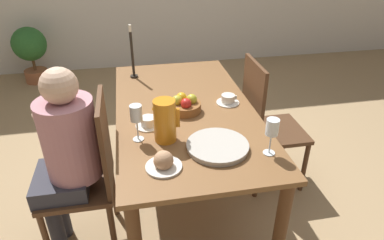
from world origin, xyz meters
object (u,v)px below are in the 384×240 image
Objects in this scene: wine_glass_water at (136,115)px; teacup_across at (228,100)px; teacup_near_person at (148,122)px; candlestick_tall at (132,57)px; red_pitcher at (165,121)px; potted_plant at (30,49)px; serving_tray at (218,146)px; wine_glass_juice at (272,129)px; fruit_bowl at (184,105)px; person_seated at (66,151)px; chair_opposite at (266,123)px; chair_person_side at (89,174)px; bread_plate at (164,162)px.

wine_glass_water is 0.70m from teacup_across.
candlestick_tall is at bearing 93.82° from teacup_near_person.
red_pitcher is 3.19m from potted_plant.
teacup_near_person is at bearing 138.41° from serving_tray.
serving_tray is (-0.25, 0.09, -0.13)m from wine_glass_juice.
red_pitcher is 1.15× the size of fruit_bowl.
candlestick_tall is at bearing 98.11° from red_pitcher.
potted_plant is at bearing 16.30° from person_seated.
teacup_across is at bearing -75.77° from chair_opposite.
wine_glass_water is (0.30, -0.06, 0.39)m from chair_person_side.
serving_tray is at bearing -77.21° from fruit_bowl.
serving_tray is at bearing 160.23° from wine_glass_juice.
red_pitcher reaches higher than fruit_bowl.
serving_tray is (-0.52, -0.58, 0.25)m from chair_opposite.
fruit_bowl is at bearing 70.37° from bread_plate.
fruit_bowl reaches higher than potted_plant.
teacup_across is 3.11m from potted_plant.
wine_glass_juice is 0.72m from teacup_near_person.
chair_opposite is 5.52× the size of bread_plate.
person_seated is 7.84× the size of teacup_across.
red_pitcher is at bearing -81.89° from candlestick_tall.
chair_person_side is at bearing -162.95° from teacup_across.
chair_person_side is 2.92m from potted_plant.
person_seated reaches higher than teacup_across.
bread_plate is at bearing -159.92° from serving_tray.
wine_glass_juice is 0.97× the size of fruit_bowl.
bread_plate is (-0.55, -0.02, -0.11)m from wine_glass_juice.
fruit_bowl is (0.16, 0.30, -0.08)m from red_pitcher.
potted_plant is at bearing 122.43° from candlestick_tall.
teacup_near_person is at bearing -149.15° from fruit_bowl.
person_seated reaches higher than chair_person_side.
serving_tray is at bearing -28.21° from red_pitcher.
potted_plant is at bearing 113.20° from wine_glass_water.
red_pitcher is at bearing 80.93° from bread_plate.
person_seated is 7.84× the size of teacup_near_person.
chair_person_side is 2.46× the size of candlestick_tall.
candlestick_tall is (-0.05, 0.76, 0.14)m from teacup_near_person.
red_pitcher is 0.27m from bread_plate.
person_seated is 6.59× the size of bread_plate.
chair_person_side is 1.00× the size of chair_opposite.
fruit_bowl is 0.51× the size of candlestick_tall.
serving_tray is (0.26, -0.14, -0.11)m from red_pitcher.
chair_opposite is (1.23, 0.36, 0.00)m from chair_person_side.
wine_glass_juice is at bearing -19.77° from serving_tray.
teacup_across is at bearing 38.30° from red_pitcher.
teacup_across is (1.00, 0.29, 0.08)m from person_seated.
teacup_across is (0.61, 0.33, -0.13)m from wine_glass_water.
potted_plant is at bearing 18.17° from chair_person_side.
teacup_across is 0.84× the size of bread_plate.
wine_glass_water is at bearing 157.62° from serving_tray.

